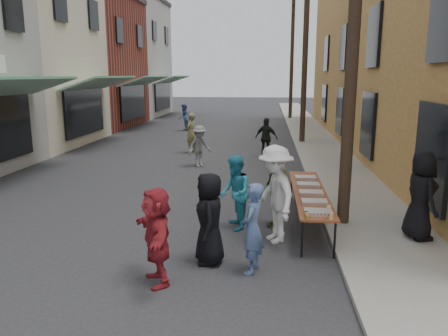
% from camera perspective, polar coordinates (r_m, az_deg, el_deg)
% --- Properties ---
extents(ground, '(120.00, 120.00, 0.00)m').
position_cam_1_polar(ground, '(7.59, -15.51, -13.82)').
color(ground, '#28282B').
rests_on(ground, ground).
extents(sidewalk, '(2.20, 60.00, 0.10)m').
position_cam_1_polar(sidewalk, '(21.71, 11.97, 3.29)').
color(sidewalk, gray).
rests_on(sidewalk, ground).
extents(storefront_row, '(8.00, 37.00, 9.00)m').
position_cam_1_polar(storefront_row, '(24.77, -25.61, 12.91)').
color(storefront_row, maroon).
rests_on(storefront_row, ground).
extents(utility_pole_near, '(0.26, 0.26, 9.00)m').
position_cam_1_polar(utility_pole_near, '(9.57, 16.75, 19.04)').
color(utility_pole_near, '#2D2116').
rests_on(utility_pole_near, ground).
extents(utility_pole_mid, '(0.26, 0.26, 9.00)m').
position_cam_1_polar(utility_pole_mid, '(21.44, 10.58, 15.18)').
color(utility_pole_mid, '#2D2116').
rests_on(utility_pole_mid, ground).
extents(utility_pole_far, '(0.26, 0.26, 9.00)m').
position_cam_1_polar(utility_pole_far, '(33.40, 8.86, 14.04)').
color(utility_pole_far, '#2D2116').
rests_on(utility_pole_far, ground).
extents(serving_table, '(0.70, 4.00, 0.75)m').
position_cam_1_polar(serving_table, '(9.81, 11.12, -3.20)').
color(serving_table, brown).
rests_on(serving_table, ground).
extents(catering_tray_sausage, '(0.50, 0.33, 0.08)m').
position_cam_1_polar(catering_tray_sausage, '(8.22, 12.18, -5.69)').
color(catering_tray_sausage, maroon).
rests_on(catering_tray_sausage, serving_table).
extents(catering_tray_foil_b, '(0.50, 0.33, 0.08)m').
position_cam_1_polar(catering_tray_foil_b, '(8.83, 11.72, -4.41)').
color(catering_tray_foil_b, '#B2B2B7').
rests_on(catering_tray_foil_b, serving_table).
extents(catering_tray_buns, '(0.50, 0.33, 0.08)m').
position_cam_1_polar(catering_tray_buns, '(9.50, 11.30, -3.22)').
color(catering_tray_buns, tan).
rests_on(catering_tray_buns, serving_table).
extents(catering_tray_foil_d, '(0.50, 0.33, 0.08)m').
position_cam_1_polar(catering_tray_foil_d, '(10.18, 10.93, -2.19)').
color(catering_tray_foil_d, '#B2B2B7').
rests_on(catering_tray_foil_d, serving_table).
extents(catering_tray_buns_end, '(0.50, 0.33, 0.08)m').
position_cam_1_polar(catering_tray_buns_end, '(10.86, 10.61, -1.28)').
color(catering_tray_buns_end, tan).
rests_on(catering_tray_buns_end, serving_table).
extents(condiment_jar_a, '(0.07, 0.07, 0.08)m').
position_cam_1_polar(condiment_jar_a, '(7.91, 10.83, -6.33)').
color(condiment_jar_a, '#A57F26').
rests_on(condiment_jar_a, serving_table).
extents(condiment_jar_b, '(0.07, 0.07, 0.08)m').
position_cam_1_polar(condiment_jar_b, '(8.00, 10.76, -6.10)').
color(condiment_jar_b, '#A57F26').
rests_on(condiment_jar_b, serving_table).
extents(condiment_jar_c, '(0.07, 0.07, 0.08)m').
position_cam_1_polar(condiment_jar_c, '(8.10, 10.70, -5.88)').
color(condiment_jar_c, '#A57F26').
rests_on(condiment_jar_c, serving_table).
extents(cup_stack, '(0.08, 0.08, 0.12)m').
position_cam_1_polar(cup_stack, '(8.00, 13.81, -6.10)').
color(cup_stack, tan).
rests_on(cup_stack, serving_table).
extents(guest_front_a, '(0.63, 0.86, 1.62)m').
position_cam_1_polar(guest_front_a, '(7.64, -1.91, -6.61)').
color(guest_front_a, black).
rests_on(guest_front_a, ground).
extents(guest_front_b, '(0.48, 0.63, 1.54)m').
position_cam_1_polar(guest_front_b, '(7.30, 3.72, -7.88)').
color(guest_front_b, '#485F8B').
rests_on(guest_front_b, ground).
extents(guest_front_c, '(0.78, 0.90, 1.60)m').
position_cam_1_polar(guest_front_c, '(9.30, 1.45, -3.25)').
color(guest_front_c, teal).
rests_on(guest_front_c, ground).
extents(guest_front_d, '(1.16, 1.43, 1.94)m').
position_cam_1_polar(guest_front_d, '(8.63, 6.68, -3.40)').
color(guest_front_d, silver).
rests_on(guest_front_d, ground).
extents(guest_front_e, '(0.80, 1.06, 1.68)m').
position_cam_1_polar(guest_front_e, '(9.45, 7.06, -2.87)').
color(guest_front_e, '#606C3E').
rests_on(guest_front_e, ground).
extents(guest_queue_back, '(1.03, 1.51, 1.57)m').
position_cam_1_polar(guest_queue_back, '(7.00, -8.78, -8.76)').
color(guest_queue_back, maroon).
rests_on(guest_queue_back, ground).
extents(server, '(0.72, 0.95, 1.74)m').
position_cam_1_polar(server, '(9.28, 24.31, -3.28)').
color(server, black).
rests_on(server, sidewalk).
extents(passerby_left, '(1.07, 1.08, 1.49)m').
position_cam_1_polar(passerby_left, '(15.76, -3.22, 2.86)').
color(passerby_left, slate).
rests_on(passerby_left, ground).
extents(passerby_mid, '(1.01, 0.67, 1.59)m').
position_cam_1_polar(passerby_mid, '(17.56, 5.55, 3.94)').
color(passerby_mid, black).
rests_on(passerby_mid, ground).
extents(passerby_right, '(0.58, 0.72, 1.70)m').
position_cam_1_polar(passerby_right, '(18.57, -4.35, 4.57)').
color(passerby_right, olive).
rests_on(passerby_right, ground).
extents(passerby_far, '(0.67, 0.82, 1.59)m').
position_cam_1_polar(passerby_far, '(26.23, -5.25, 6.61)').
color(passerby_far, '#4E6097').
rests_on(passerby_far, ground).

